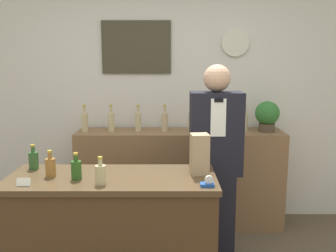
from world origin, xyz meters
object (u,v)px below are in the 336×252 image
(shopkeeper, at_px, (215,166))
(tape_dispenser, at_px, (208,183))
(potted_plant, at_px, (267,115))
(paper_bag, at_px, (200,154))

(shopkeeper, height_order, tape_dispenser, shopkeeper)
(potted_plant, distance_m, paper_bag, 1.38)
(paper_bag, bearing_deg, shopkeeper, 69.02)
(potted_plant, relative_size, paper_bag, 1.07)
(shopkeeper, relative_size, potted_plant, 5.46)
(shopkeeper, relative_size, tape_dispenser, 18.78)
(shopkeeper, xyz_separation_m, potted_plant, (0.60, 0.69, 0.33))
(paper_bag, xyz_separation_m, tape_dispenser, (0.03, -0.27, -0.12))
(potted_plant, bearing_deg, tape_dispenser, -117.74)
(tape_dispenser, bearing_deg, paper_bag, 96.89)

